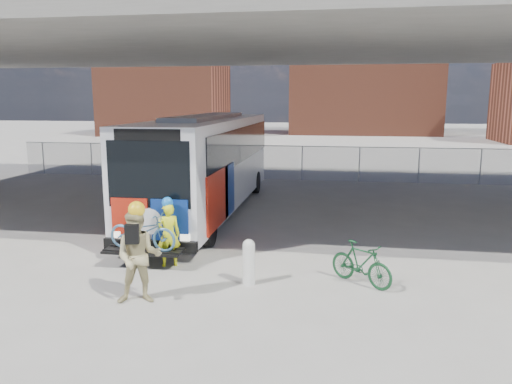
% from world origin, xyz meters
% --- Properties ---
extents(ground, '(160.00, 160.00, 0.00)m').
position_xyz_m(ground, '(0.00, 0.00, 0.00)').
color(ground, '#9E9991').
rests_on(ground, ground).
extents(bus, '(2.67, 13.00, 3.69)m').
position_xyz_m(bus, '(-2.00, 3.73, 2.11)').
color(bus, silver).
rests_on(bus, ground).
extents(overpass, '(40.00, 16.00, 7.95)m').
position_xyz_m(overpass, '(0.00, 4.00, 6.54)').
color(overpass, '#605E59').
rests_on(overpass, ground).
extents(chainlink_fence, '(30.00, 0.06, 30.00)m').
position_xyz_m(chainlink_fence, '(0.00, 12.00, 1.42)').
color(chainlink_fence, gray).
rests_on(chainlink_fence, ground).
extents(brick_buildings, '(54.00, 22.00, 12.00)m').
position_xyz_m(brick_buildings, '(1.23, 48.23, 5.42)').
color(brick_buildings, brown).
rests_on(brick_buildings, ground).
extents(smokestack, '(2.20, 2.20, 25.00)m').
position_xyz_m(smokestack, '(14.00, 55.00, 12.50)').
color(smokestack, brown).
rests_on(smokestack, ground).
extents(bollard, '(0.28, 0.28, 1.09)m').
position_xyz_m(bollard, '(0.86, -3.56, 0.58)').
color(bollard, white).
rests_on(bollard, ground).
extents(cyclist_hivis, '(0.72, 0.63, 1.82)m').
position_xyz_m(cyclist_hivis, '(-1.41, -2.58, 0.88)').
color(cyclist_hivis, '#F9FF1A').
rests_on(cyclist_hivis, ground).
extents(cyclist_tan, '(1.14, 0.99, 2.20)m').
position_xyz_m(cyclist_tan, '(-1.23, -4.96, 1.04)').
color(cyclist_tan, tan).
rests_on(cyclist_tan, ground).
extents(bike_parked, '(1.62, 1.42, 1.01)m').
position_xyz_m(bike_parked, '(3.43, -3.14, 0.51)').
color(bike_parked, '#164625').
rests_on(bike_parked, ground).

